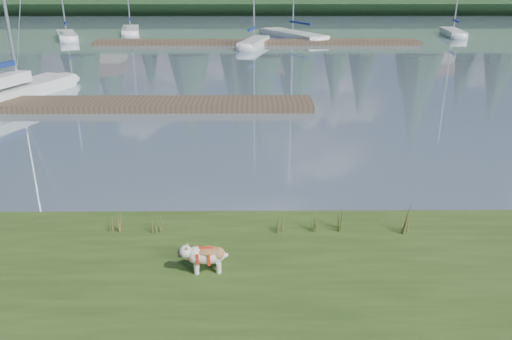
{
  "coord_description": "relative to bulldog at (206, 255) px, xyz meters",
  "views": [
    {
      "loc": [
        1.51,
        -11.17,
        5.04
      ],
      "look_at": [
        1.6,
        -0.5,
        0.9
      ],
      "focal_mm": 35.0,
      "sensor_mm": 36.0,
      "label": 1
    }
  ],
  "objects": [
    {
      "name": "bulldog",
      "position": [
        0.0,
        0.0,
        0.0
      ],
      "size": [
        0.82,
        0.38,
        0.49
      ],
      "rotation": [
        0.0,
        0.0,
        3.2
      ],
      "color": "silver",
      "rests_on": "bank"
    },
    {
      "name": "weed_0",
      "position": [
        -1.08,
        1.37,
        -0.1
      ],
      "size": [
        0.17,
        0.14,
        0.49
      ],
      "color": "#475B23",
      "rests_on": "bank"
    },
    {
      "name": "weed_4",
      "position": [
        2.01,
        1.41,
        -0.09
      ],
      "size": [
        0.17,
        0.14,
        0.51
      ],
      "color": "#475B23",
      "rests_on": "bank"
    },
    {
      "name": "sailboat_bg_2",
      "position": [
        1.1,
        32.74,
        -0.32
      ],
      "size": [
        2.73,
        6.71,
        10.05
      ],
      "rotation": [
        0.0,
        0.0,
        1.35
      ],
      "color": "white",
      "rests_on": "ground"
    },
    {
      "name": "sailboat_bg_1",
      "position": [
        -10.82,
        42.26,
        -0.33
      ],
      "size": [
        2.92,
        7.5,
        11.05
      ],
      "rotation": [
        0.0,
        0.0,
        1.78
      ],
      "color": "white",
      "rests_on": "ground"
    },
    {
      "name": "dock_near",
      "position": [
        -4.72,
        12.82,
        -0.51
      ],
      "size": [
        16.0,
        2.0,
        0.3
      ],
      "primitive_type": "cube",
      "color": "#4C3D2C",
      "rests_on": "ground"
    },
    {
      "name": "weed_3",
      "position": [
        -1.9,
        1.46,
        -0.08
      ],
      "size": [
        0.17,
        0.14,
        0.55
      ],
      "color": "#475B23",
      "rests_on": "bank"
    },
    {
      "name": "weed_1",
      "position": [
        1.35,
        1.39,
        -0.1
      ],
      "size": [
        0.17,
        0.14,
        0.5
      ],
      "color": "#475B23",
      "rests_on": "bank"
    },
    {
      "name": "sailboat_bg_0",
      "position": [
        -15.47,
        37.82,
        -0.33
      ],
      "size": [
        4.0,
        7.1,
        10.4
      ],
      "rotation": [
        0.0,
        0.0,
        1.96
      ],
      "color": "white",
      "rests_on": "ground"
    },
    {
      "name": "mud_lip",
      "position": [
        -0.72,
        2.22,
        -0.59
      ],
      "size": [
        60.0,
        0.5,
        0.14
      ],
      "primitive_type": "cube",
      "color": "#33281C",
      "rests_on": "ground"
    },
    {
      "name": "sailboat_main",
      "position": [
        -9.62,
        14.74,
        -0.23
      ],
      "size": [
        3.99,
        8.34,
        11.9
      ],
      "rotation": [
        0.0,
        0.0,
        1.27
      ],
      "color": "white",
      "rests_on": "ground"
    },
    {
      "name": "dock_far",
      "position": [
        1.28,
        33.82,
        -0.51
      ],
      "size": [
        26.0,
        2.2,
        0.3
      ],
      "primitive_type": "cube",
      "color": "#4C3D2C",
      "rests_on": "ground"
    },
    {
      "name": "weed_2",
      "position": [
        2.49,
        1.45,
        -0.06
      ],
      "size": [
        0.17,
        0.14,
        0.58
      ],
      "color": "#475B23",
      "rests_on": "bank"
    },
    {
      "name": "ground",
      "position": [
        -0.72,
        33.82,
        -0.66
      ],
      "size": [
        200.0,
        200.0,
        0.0
      ],
      "primitive_type": "plane",
      "color": "gray",
      "rests_on": "ground"
    },
    {
      "name": "sailboat_bg_3",
      "position": [
        4.03,
        38.58,
        -0.34
      ],
      "size": [
        6.04,
        9.54,
        14.07
      ],
      "rotation": [
        0.0,
        0.0,
        2.03
      ],
      "color": "white",
      "rests_on": "ground"
    },
    {
      "name": "weed_5",
      "position": [
        3.73,
        1.29,
        -0.03
      ],
      "size": [
        0.17,
        0.14,
        0.67
      ],
      "color": "#475B23",
      "rests_on": "bank"
    },
    {
      "name": "sailboat_bg_4",
      "position": [
        19.3,
        40.03,
        -0.33
      ],
      "size": [
        2.47,
        6.9,
        10.12
      ],
      "rotation": [
        0.0,
        0.0,
        1.4
      ],
      "color": "white",
      "rests_on": "ground"
    }
  ]
}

